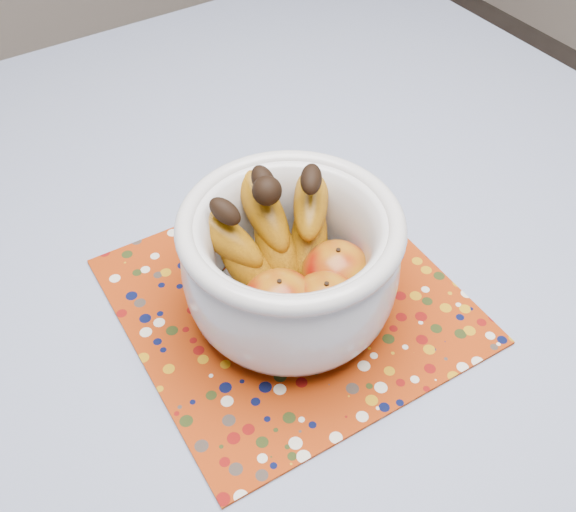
# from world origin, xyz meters

# --- Properties ---
(table) EXTENTS (1.20, 1.20, 0.75)m
(table) POSITION_xyz_m (0.00, 0.00, 0.67)
(table) COLOR brown
(table) RESTS_ON ground
(tablecloth) EXTENTS (1.32, 1.32, 0.01)m
(tablecloth) POSITION_xyz_m (0.00, 0.00, 0.76)
(tablecloth) COLOR slate
(tablecloth) RESTS_ON table
(placemat) EXTENTS (0.38, 0.38, 0.00)m
(placemat) POSITION_xyz_m (-0.04, -0.08, 0.76)
(placemat) COLOR #902B07
(placemat) RESTS_ON tablecloth
(fruit_bowl) EXTENTS (0.25, 0.24, 0.17)m
(fruit_bowl) POSITION_xyz_m (-0.04, -0.08, 0.85)
(fruit_bowl) COLOR silver
(fruit_bowl) RESTS_ON placemat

